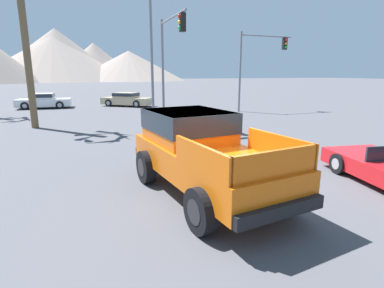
# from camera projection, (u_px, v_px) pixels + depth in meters

# --- Properties ---
(ground_plane) EXTENTS (320.00, 320.00, 0.00)m
(ground_plane) POSITION_uv_depth(u_px,v_px,m) (217.00, 188.00, 7.74)
(ground_plane) COLOR #4C4C51
(orange_pickup_truck) EXTENTS (2.76, 5.28, 1.95)m
(orange_pickup_truck) POSITION_uv_depth(u_px,v_px,m) (200.00, 148.00, 7.36)
(orange_pickup_truck) COLOR orange
(orange_pickup_truck) RESTS_ON ground_plane
(parked_car_white) EXTENTS (4.36, 2.21, 1.26)m
(parked_car_white) POSITION_uv_depth(u_px,v_px,m) (44.00, 101.00, 25.41)
(parked_car_white) COLOR white
(parked_car_white) RESTS_ON ground_plane
(parked_car_tan) EXTENTS (4.60, 4.24, 1.22)m
(parked_car_tan) POSITION_uv_depth(u_px,v_px,m) (127.00, 99.00, 26.99)
(parked_car_tan) COLOR tan
(parked_car_tan) RESTS_ON ground_plane
(traffic_light_main) EXTENTS (0.38, 4.54, 6.13)m
(traffic_light_main) POSITION_uv_depth(u_px,v_px,m) (170.00, 48.00, 17.22)
(traffic_light_main) COLOR slate
(traffic_light_main) RESTS_ON ground_plane
(traffic_light_crosswalk) EXTENTS (4.50, 0.38, 5.91)m
(traffic_light_crosswalk) POSITION_uv_depth(u_px,v_px,m) (260.00, 56.00, 22.92)
(traffic_light_crosswalk) COLOR slate
(traffic_light_crosswalk) RESTS_ON ground_plane
(street_lamp_post) EXTENTS (0.90, 0.24, 8.04)m
(street_lamp_post) POSITION_uv_depth(u_px,v_px,m) (151.00, 34.00, 14.99)
(street_lamp_post) COLOR slate
(street_lamp_post) RESTS_ON ground_plane
(distant_mountain_range) EXTENTS (93.43, 73.85, 20.78)m
(distant_mountain_range) POSITION_uv_depth(u_px,v_px,m) (61.00, 58.00, 118.60)
(distant_mountain_range) COLOR gray
(distant_mountain_range) RESTS_ON ground_plane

